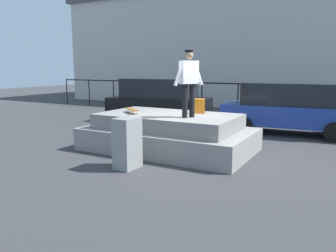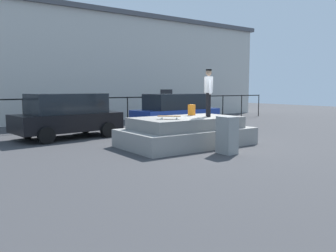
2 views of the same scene
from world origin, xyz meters
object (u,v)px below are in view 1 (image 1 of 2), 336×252
at_px(backpack, 200,106).
at_px(utility_box, 127,143).
at_px(skateboarder, 189,79).
at_px(car_black_hatchback_near, 159,99).
at_px(car_blue_hatchback_mid, 290,107).
at_px(skateboard, 132,110).

xyz_separation_m(backpack, utility_box, (-0.67, -2.60, -0.64)).
height_order(skateboarder, backpack, skateboarder).
bearing_deg(car_black_hatchback_near, skateboarder, -52.04).
height_order(skateboarder, car_blue_hatchback_mid, skateboarder).
bearing_deg(backpack, utility_box, 47.34).
relative_size(backpack, car_black_hatchback_near, 0.09).
bearing_deg(utility_box, skateboard, 123.60).
bearing_deg(backpack, car_black_hatchback_near, -75.00).
xyz_separation_m(skateboard, car_black_hatchback_near, (-1.88, 4.71, -0.16)).
bearing_deg(skateboard, utility_box, -58.37).
bearing_deg(car_blue_hatchback_mid, skateboard, -129.20).
bearing_deg(car_blue_hatchback_mid, skateboarder, -112.57).
distance_m(car_black_hatchback_near, car_blue_hatchback_mid, 5.50).
height_order(car_black_hatchback_near, car_blue_hatchback_mid, car_black_hatchback_near).
xyz_separation_m(skateboarder, skateboard, (-1.78, -0.02, -0.91)).
xyz_separation_m(car_black_hatchback_near, car_blue_hatchback_mid, (5.49, -0.28, -0.03)).
height_order(backpack, car_black_hatchback_near, car_black_hatchback_near).
relative_size(skateboard, car_black_hatchback_near, 0.16).
height_order(skateboarder, car_black_hatchback_near, skateboarder).
bearing_deg(car_blue_hatchback_mid, car_black_hatchback_near, 177.06).
xyz_separation_m(car_blue_hatchback_mid, utility_box, (-2.57, -6.13, -0.35)).
relative_size(car_black_hatchback_near, car_blue_hatchback_mid, 0.95).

